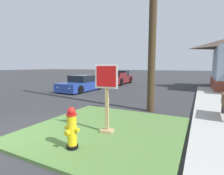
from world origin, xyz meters
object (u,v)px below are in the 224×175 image
stop_sign (107,101)px  manhole_cover (94,107)px  parked_sedan_blue (82,84)px  fire_hydrant (72,129)px  pickup_truck_maroon (118,78)px

stop_sign → manhole_cover: (-2.22, 2.73, -0.99)m
manhole_cover → parked_sedan_blue: parked_sedan_blue is taller
fire_hydrant → pickup_truck_maroon: (-5.65, 14.63, 0.07)m
stop_sign → pickup_truck_maroon: size_ratio=0.38×
parked_sedan_blue → stop_sign: bearing=-48.8°
stop_sign → fire_hydrant: bearing=-101.4°
fire_hydrant → parked_sedan_blue: bearing=125.5°
stop_sign → pickup_truck_maroon: stop_sign is taller
fire_hydrant → stop_sign: bearing=78.6°
pickup_truck_maroon → stop_sign: bearing=-66.2°
fire_hydrant → parked_sedan_blue: (-5.92, 8.29, -0.00)m
fire_hydrant → parked_sedan_blue: size_ratio=0.23×
fire_hydrant → manhole_cover: 4.46m
parked_sedan_blue → pickup_truck_maroon: bearing=87.6°
parked_sedan_blue → pickup_truck_maroon: (0.27, 6.33, 0.07)m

